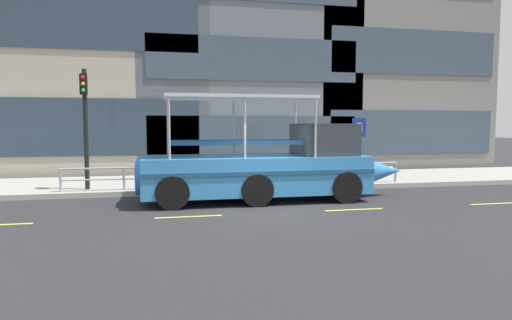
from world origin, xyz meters
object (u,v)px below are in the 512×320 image
(duck_tour_boat, at_px, (271,167))
(parking_sign, at_px, (359,138))
(traffic_light_pole, at_px, (85,117))
(pedestrian_near_bow, at_px, (309,158))

(duck_tour_boat, bearing_deg, parking_sign, 32.37)
(traffic_light_pole, xyz_separation_m, parking_sign, (10.53, 0.34, -0.83))
(traffic_light_pole, bearing_deg, parking_sign, 1.87)
(traffic_light_pole, distance_m, duck_tour_boat, 6.80)
(parking_sign, height_order, duck_tour_boat, duck_tour_boat)
(duck_tour_boat, xyz_separation_m, pedestrian_near_bow, (2.40, 3.21, 0.04))
(parking_sign, xyz_separation_m, duck_tour_boat, (-4.40, -2.79, -0.83))
(pedestrian_near_bow, bearing_deg, duck_tour_boat, -126.76)
(traffic_light_pole, height_order, duck_tour_boat, traffic_light_pole)
(traffic_light_pole, relative_size, duck_tour_boat, 0.47)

